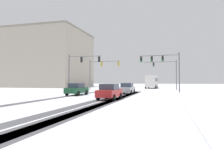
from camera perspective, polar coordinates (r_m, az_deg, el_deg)
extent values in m
cube|color=#4C4C51|center=(21.96, 1.45, -6.76)|extent=(1.18, 34.16, 0.01)
cube|color=#4C4C51|center=(22.04, 0.55, -6.75)|extent=(1.20, 34.16, 0.01)
cube|color=#4C4C51|center=(22.40, -2.69, -6.66)|extent=(1.01, 34.16, 0.01)
cube|color=#4C4C51|center=(24.60, -14.93, -6.17)|extent=(1.08, 34.16, 0.01)
cube|color=white|center=(20.04, 24.04, -6.92)|extent=(4.00, 34.16, 0.12)
cylinder|color=#56565B|center=(45.86, -6.00, -0.12)|extent=(0.18, 0.18, 6.50)
cylinder|color=#56565B|center=(44.79, -2.01, 3.57)|extent=(6.77, 0.42, 0.12)
cube|color=#B79319|center=(44.98, -2.82, 2.84)|extent=(0.33, 0.25, 0.90)
sphere|color=black|center=(45.15, -2.75, 3.21)|extent=(0.20, 0.20, 0.20)
sphere|color=black|center=(45.13, -2.75, 2.83)|extent=(0.20, 0.20, 0.20)
sphere|color=green|center=(45.10, -2.75, 2.45)|extent=(0.20, 0.20, 0.20)
cube|color=#B79319|center=(43.83, 1.75, 2.96)|extent=(0.33, 0.25, 0.90)
sphere|color=black|center=(44.00, 1.81, 3.34)|extent=(0.20, 0.20, 0.20)
sphere|color=black|center=(43.98, 1.81, 2.95)|extent=(0.20, 0.20, 0.20)
sphere|color=green|center=(43.95, 1.81, 2.56)|extent=(0.20, 0.20, 0.20)
cylinder|color=#56565B|center=(46.84, 17.10, -0.08)|extent=(0.18, 0.18, 6.50)
cylinder|color=#56565B|center=(47.09, 12.89, 3.35)|extent=(6.84, 0.29, 0.12)
cube|color=black|center=(47.15, 11.24, 2.66)|extent=(0.33, 0.25, 0.90)
sphere|color=black|center=(47.02, 11.22, 3.04)|extent=(0.20, 0.20, 0.20)
sphere|color=black|center=(46.99, 11.22, 2.68)|extent=(0.20, 0.20, 0.20)
sphere|color=green|center=(46.97, 11.22, 2.31)|extent=(0.20, 0.20, 0.20)
cylinder|color=#56565B|center=(36.71, -11.61, 0.33)|extent=(0.18, 0.18, 6.50)
cylinder|color=#56565B|center=(35.92, -7.43, 4.92)|extent=(5.63, 0.47, 0.12)
cube|color=black|center=(36.04, -8.28, 4.02)|extent=(0.33, 0.26, 0.90)
sphere|color=black|center=(36.22, -8.19, 4.47)|extent=(0.20, 0.20, 0.20)
sphere|color=black|center=(36.19, -8.20, 3.99)|extent=(0.20, 0.20, 0.20)
sphere|color=green|center=(36.16, -8.20, 3.52)|extent=(0.20, 0.20, 0.20)
cube|color=black|center=(35.12, -3.51, 4.16)|extent=(0.33, 0.26, 0.90)
sphere|color=black|center=(35.31, -3.44, 4.61)|extent=(0.20, 0.20, 0.20)
sphere|color=black|center=(35.27, -3.44, 4.13)|extent=(0.20, 0.20, 0.20)
sphere|color=green|center=(35.24, -3.44, 3.64)|extent=(0.20, 0.20, 0.20)
cylinder|color=#56565B|center=(34.86, 17.81, 0.49)|extent=(0.18, 0.18, 6.50)
cylinder|color=#56565B|center=(35.20, 12.55, 5.08)|extent=(6.37, 0.38, 0.12)
cube|color=black|center=(35.09, 13.60, 4.21)|extent=(0.33, 0.25, 0.90)
sphere|color=black|center=(34.97, 13.58, 4.72)|extent=(0.20, 0.20, 0.20)
sphere|color=black|center=(34.93, 13.58, 4.24)|extent=(0.20, 0.20, 0.20)
sphere|color=green|center=(34.90, 13.58, 3.75)|extent=(0.20, 0.20, 0.20)
cube|color=black|center=(35.25, 10.75, 4.16)|extent=(0.33, 0.25, 0.90)
sphere|color=black|center=(35.12, 10.71, 4.68)|extent=(0.20, 0.20, 0.20)
sphere|color=black|center=(35.09, 10.72, 4.19)|extent=(0.20, 0.20, 0.20)
sphere|color=green|center=(35.06, 10.72, 3.70)|extent=(0.20, 0.20, 0.20)
cube|color=black|center=(35.49, 7.93, 4.11)|extent=(0.33, 0.25, 0.90)
sphere|color=black|center=(35.37, 7.89, 4.62)|extent=(0.20, 0.20, 0.20)
sphere|color=black|center=(35.33, 7.89, 4.13)|extent=(0.20, 0.20, 0.20)
sphere|color=green|center=(35.30, 7.89, 3.65)|extent=(0.20, 0.20, 0.20)
cube|color=#B7BABF|center=(31.60, 4.18, -4.04)|extent=(1.79, 4.14, 0.70)
cube|color=#2D3847|center=(31.43, 4.12, -2.87)|extent=(1.60, 1.93, 0.60)
cylinder|color=black|center=(33.03, 3.27, -4.55)|extent=(0.23, 0.64, 0.64)
cylinder|color=black|center=(32.70, 6.04, -4.57)|extent=(0.23, 0.64, 0.64)
cylinder|color=black|center=(30.56, 2.20, -4.78)|extent=(0.23, 0.64, 0.64)
cylinder|color=black|center=(30.21, 5.18, -4.80)|extent=(0.23, 0.64, 0.64)
cube|color=#194C2D|center=(28.74, -9.51, -4.24)|extent=(1.86, 4.16, 0.70)
cube|color=#2D3847|center=(28.59, -9.64, -2.95)|extent=(1.63, 1.96, 0.60)
cylinder|color=black|center=(30.25, -9.79, -4.78)|extent=(0.24, 0.65, 0.64)
cylinder|color=black|center=(29.56, -7.00, -4.86)|extent=(0.24, 0.65, 0.64)
cylinder|color=black|center=(28.02, -12.17, -5.00)|extent=(0.24, 0.65, 0.64)
cylinder|color=black|center=(27.26, -9.20, -5.11)|extent=(0.24, 0.65, 0.64)
cube|color=red|center=(21.71, -0.62, -5.06)|extent=(1.85, 4.16, 0.70)
cube|color=#2D3847|center=(21.55, -0.74, -3.35)|extent=(1.63, 1.96, 0.60)
cylinder|color=black|center=(23.19, -1.57, -5.72)|extent=(0.24, 0.65, 0.64)
cylinder|color=black|center=(22.73, 2.31, -5.80)|extent=(0.24, 0.65, 0.64)
cylinder|color=black|center=(20.81, -3.82, -6.16)|extent=(0.24, 0.65, 0.64)
cylinder|color=black|center=(20.29, 0.47, -6.28)|extent=(0.24, 0.65, 0.64)
cube|color=silver|center=(57.64, 10.74, -1.75)|extent=(2.60, 11.02, 2.90)
cube|color=#283342|center=(57.64, 10.74, -1.41)|extent=(2.63, 10.14, 0.90)
cylinder|color=black|center=(53.73, 11.67, -3.29)|extent=(0.31, 0.96, 0.96)
cylinder|color=black|center=(53.94, 9.15, -3.30)|extent=(0.31, 0.96, 0.96)
cylinder|color=black|center=(60.86, 12.12, -3.11)|extent=(0.31, 0.96, 0.96)
cylinder|color=black|center=(61.05, 9.90, -3.12)|extent=(0.31, 0.96, 0.96)
cube|color=#A89E8E|center=(73.17, -16.99, 3.74)|extent=(24.30, 21.98, 17.76)
cube|color=gray|center=(74.60, -16.92, 10.73)|extent=(24.60, 22.28, 0.50)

